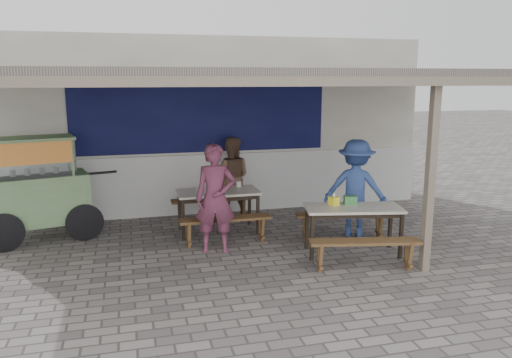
{
  "coord_description": "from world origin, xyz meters",
  "views": [
    {
      "loc": [
        -1.67,
        -6.79,
        2.69
      ],
      "look_at": [
        0.35,
        0.9,
        1.08
      ],
      "focal_mm": 35.0,
      "sensor_mm": 36.0,
      "label": 1
    }
  ],
  "objects": [
    {
      "name": "bench_right_wall",
      "position": [
        1.8,
        0.69,
        0.34
      ],
      "size": [
        1.59,
        0.59,
        0.45
      ],
      "rotation": [
        0.0,
        0.0,
        -0.2
      ],
      "color": "brown",
      "rests_on": "ground"
    },
    {
      "name": "patron_wall_side",
      "position": [
        0.28,
        2.57,
        0.79
      ],
      "size": [
        0.91,
        0.79,
        1.58
      ],
      "primitive_type": "imported",
      "rotation": [
        0.0,
        0.0,
        2.85
      ],
      "color": "brown",
      "rests_on": "ground"
    },
    {
      "name": "bench_right_street",
      "position": [
        1.51,
        -0.7,
        0.34
      ],
      "size": [
        1.59,
        0.59,
        0.45
      ],
      "rotation": [
        0.0,
        0.0,
        -0.2
      ],
      "color": "brown",
      "rests_on": "ground"
    },
    {
      "name": "warung_roof",
      "position": [
        0.02,
        0.9,
        2.71
      ],
      "size": [
        9.0,
        4.21,
        2.81
      ],
      "color": "#635D55",
      "rests_on": "ground"
    },
    {
      "name": "condiment_jar",
      "position": [
        0.28,
        1.88,
        0.8
      ],
      "size": [
        0.09,
        0.09,
        0.1
      ],
      "primitive_type": "cylinder",
      "color": "beige",
      "rests_on": "table_left"
    },
    {
      "name": "ground",
      "position": [
        0.0,
        0.0,
        0.0
      ],
      "size": [
        60.0,
        60.0,
        0.0
      ],
      "primitive_type": "plane",
      "color": "slate",
      "rests_on": "ground"
    },
    {
      "name": "table_right",
      "position": [
        1.66,
        -0.0,
        0.67
      ],
      "size": [
        1.57,
        0.92,
        0.75
      ],
      "rotation": [
        0.0,
        0.0,
        -0.2
      ],
      "color": "beige",
      "rests_on": "ground"
    },
    {
      "name": "back_wall",
      "position": [
        -0.0,
        3.58,
        1.72
      ],
      "size": [
        9.0,
        1.28,
        3.5
      ],
      "color": "silver",
      "rests_on": "ground"
    },
    {
      "name": "bench_left_wall",
      "position": [
        -0.16,
        2.32,
        0.34
      ],
      "size": [
        1.52,
        0.28,
        0.45
      ],
      "rotation": [
        0.0,
        0.0,
        -0.0
      ],
      "color": "brown",
      "rests_on": "ground"
    },
    {
      "name": "donation_box",
      "position": [
        1.69,
        0.18,
        0.82
      ],
      "size": [
        0.22,
        0.17,
        0.13
      ],
      "primitive_type": "cube",
      "rotation": [
        0.0,
        0.0,
        -0.23
      ],
      "color": "#377D41",
      "rests_on": "table_right"
    },
    {
      "name": "condiment_bowl",
      "position": [
        -0.45,
        1.74,
        0.77
      ],
      "size": [
        0.21,
        0.21,
        0.04
      ],
      "primitive_type": "imported",
      "rotation": [
        0.0,
        0.0,
        -0.19
      ],
      "color": "silver",
      "rests_on": "table_left"
    },
    {
      "name": "table_left",
      "position": [
        -0.16,
        1.63,
        0.67
      ],
      "size": [
        1.42,
        0.74,
        0.75
      ],
      "rotation": [
        0.0,
        0.0,
        -0.0
      ],
      "color": "beige",
      "rests_on": "ground"
    },
    {
      "name": "vendor_cart",
      "position": [
        -3.12,
        1.98,
        0.95
      ],
      "size": [
        2.07,
        1.21,
        1.74
      ],
      "rotation": [
        0.0,
        0.0,
        0.24
      ],
      "color": "#759A66",
      "rests_on": "ground"
    },
    {
      "name": "tissue_box",
      "position": [
        1.41,
        0.18,
        0.82
      ],
      "size": [
        0.17,
        0.17,
        0.13
      ],
      "primitive_type": "cube",
      "rotation": [
        0.0,
        0.0,
        0.33
      ],
      "color": "yellow",
      "rests_on": "table_right"
    },
    {
      "name": "patron_right_table",
      "position": [
        2.1,
        0.84,
        0.84
      ],
      "size": [
        1.25,
        1.09,
        1.68
      ],
      "primitive_type": "imported",
      "rotation": [
        0.0,
        0.0,
        2.6
      ],
      "color": "#324C90",
      "rests_on": "ground"
    },
    {
      "name": "bench_left_street",
      "position": [
        -0.16,
        0.94,
        0.34
      ],
      "size": [
        1.52,
        0.28,
        0.45
      ],
      "rotation": [
        0.0,
        0.0,
        -0.0
      ],
      "color": "brown",
      "rests_on": "ground"
    },
    {
      "name": "patron_street_side",
      "position": [
        -0.37,
        0.65,
        0.86
      ],
      "size": [
        0.69,
        0.51,
        1.71
      ],
      "primitive_type": "imported",
      "rotation": [
        0.0,
        0.0,
        -0.18
      ],
      "color": "#652E44",
      "rests_on": "ground"
    }
  ]
}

